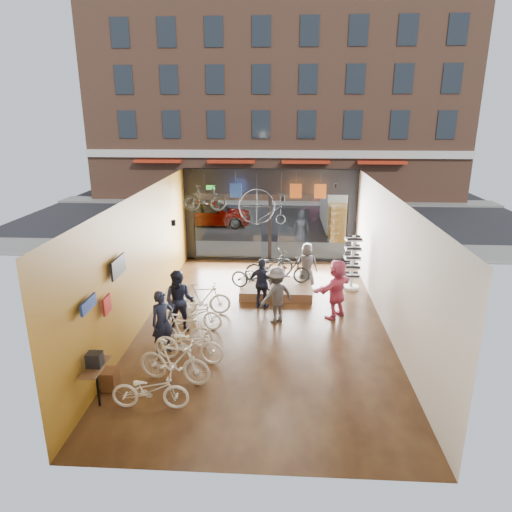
# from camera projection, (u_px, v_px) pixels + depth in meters

# --- Properties ---
(ground_plane) EXTENTS (7.00, 12.00, 0.04)m
(ground_plane) POSITION_uv_depth(u_px,v_px,m) (264.00, 322.00, 13.51)
(ground_plane) COLOR black
(ground_plane) RESTS_ON ground
(ceiling) EXTENTS (7.00, 12.00, 0.04)m
(ceiling) POSITION_uv_depth(u_px,v_px,m) (264.00, 193.00, 12.36)
(ceiling) COLOR black
(ceiling) RESTS_ON ground
(wall_left) EXTENTS (0.04, 12.00, 3.80)m
(wall_left) POSITION_uv_depth(u_px,v_px,m) (142.00, 258.00, 13.13)
(wall_left) COLOR #AA7F21
(wall_left) RESTS_ON ground
(wall_right) EXTENTS (0.04, 12.00, 3.80)m
(wall_right) POSITION_uv_depth(u_px,v_px,m) (390.00, 263.00, 12.74)
(wall_right) COLOR beige
(wall_right) RESTS_ON ground
(wall_back) EXTENTS (7.00, 0.04, 3.80)m
(wall_back) POSITION_uv_depth(u_px,v_px,m) (248.00, 378.00, 7.20)
(wall_back) COLOR beige
(wall_back) RESTS_ON ground
(storefront) EXTENTS (7.00, 0.26, 3.80)m
(storefront) POSITION_uv_depth(u_px,v_px,m) (270.00, 216.00, 18.65)
(storefront) COLOR black
(storefront) RESTS_ON ground
(exit_sign) EXTENTS (0.35, 0.06, 0.18)m
(exit_sign) POSITION_uv_depth(u_px,v_px,m) (211.00, 187.00, 18.33)
(exit_sign) COLOR #198C26
(exit_sign) RESTS_ON storefront
(street_road) EXTENTS (30.00, 18.00, 0.02)m
(street_road) POSITION_uv_depth(u_px,v_px,m) (274.00, 215.00, 27.79)
(street_road) COLOR black
(street_road) RESTS_ON ground
(sidewalk_near) EXTENTS (30.00, 2.40, 0.12)m
(sidewalk_near) POSITION_uv_depth(u_px,v_px,m) (270.00, 250.00, 20.34)
(sidewalk_near) COLOR slate
(sidewalk_near) RESTS_ON ground
(sidewalk_far) EXTENTS (30.00, 2.00, 0.12)m
(sidewalk_far) POSITION_uv_depth(u_px,v_px,m) (275.00, 202.00, 31.58)
(sidewalk_far) COLOR slate
(sidewalk_far) RESTS_ON ground
(opposite_building) EXTENTS (26.00, 5.00, 14.00)m
(opposite_building) POSITION_uv_depth(u_px,v_px,m) (277.00, 97.00, 31.89)
(opposite_building) COLOR brown
(opposite_building) RESTS_ON ground
(street_car) EXTENTS (4.30, 1.73, 1.47)m
(street_car) POSITION_uv_depth(u_px,v_px,m) (211.00, 212.00, 24.90)
(street_car) COLOR gray
(street_car) RESTS_ON street_road
(box_truck) EXTENTS (2.14, 6.42, 2.53)m
(box_truck) POSITION_uv_depth(u_px,v_px,m) (346.00, 208.00, 23.39)
(box_truck) COLOR silver
(box_truck) RESTS_ON street_road
(floor_bike_0) EXTENTS (1.63, 0.60, 0.85)m
(floor_bike_0) POSITION_uv_depth(u_px,v_px,m) (150.00, 390.00, 9.44)
(floor_bike_0) COLOR silver
(floor_bike_0) RESTS_ON ground_plane
(floor_bike_1) EXTENTS (1.82, 0.87, 1.05)m
(floor_bike_1) POSITION_uv_depth(u_px,v_px,m) (174.00, 361.00, 10.33)
(floor_bike_1) COLOR silver
(floor_bike_1) RESTS_ON ground_plane
(floor_bike_2) EXTENTS (1.89, 0.94, 0.95)m
(floor_bike_2) POSITION_uv_depth(u_px,v_px,m) (189.00, 344.00, 11.22)
(floor_bike_2) COLOR silver
(floor_bike_2) RESTS_ON ground_plane
(floor_bike_3) EXTENTS (1.58, 0.51, 0.94)m
(floor_bike_3) POSITION_uv_depth(u_px,v_px,m) (184.00, 331.00, 11.91)
(floor_bike_3) COLOR silver
(floor_bike_3) RESTS_ON ground_plane
(floor_bike_4) EXTENTS (1.75, 0.93, 0.88)m
(floor_bike_4) POSITION_uv_depth(u_px,v_px,m) (194.00, 314.00, 13.00)
(floor_bike_4) COLOR silver
(floor_bike_4) RESTS_ON ground_plane
(floor_bike_5) EXTENTS (1.73, 0.70, 1.01)m
(floor_bike_5) POSITION_uv_depth(u_px,v_px,m) (203.00, 299.00, 13.85)
(floor_bike_5) COLOR silver
(floor_bike_5) RESTS_ON ground_plane
(display_platform) EXTENTS (2.40, 1.80, 0.30)m
(display_platform) POSITION_uv_depth(u_px,v_px,m) (276.00, 288.00, 15.65)
(display_platform) COLOR brown
(display_platform) RESTS_ON ground_plane
(display_bike_left) EXTENTS (1.80, 1.06, 0.89)m
(display_bike_left) POSITION_uv_depth(u_px,v_px,m) (255.00, 277.00, 15.05)
(display_bike_left) COLOR black
(display_bike_left) RESTS_ON display_platform
(display_bike_mid) EXTENTS (1.56, 0.61, 0.91)m
(display_bike_mid) POSITION_uv_depth(u_px,v_px,m) (288.00, 271.00, 15.56)
(display_bike_mid) COLOR black
(display_bike_mid) RESTS_ON display_platform
(display_bike_right) EXTENTS (1.96, 1.44, 0.98)m
(display_bike_right) POSITION_uv_depth(u_px,v_px,m) (269.00, 265.00, 16.07)
(display_bike_right) COLOR black
(display_bike_right) RESTS_ON display_platform
(customer_0) EXTENTS (0.73, 0.70, 1.67)m
(customer_0) POSITION_uv_depth(u_px,v_px,m) (163.00, 322.00, 11.54)
(customer_0) COLOR #161C33
(customer_0) RESTS_ON ground_plane
(customer_1) EXTENTS (0.92, 0.74, 1.79)m
(customer_1) POSITION_uv_depth(u_px,v_px,m) (180.00, 302.00, 12.68)
(customer_1) COLOR #161C33
(customer_1) RESTS_ON ground_plane
(customer_2) EXTENTS (1.03, 0.72, 1.63)m
(customer_2) POSITION_uv_depth(u_px,v_px,m) (262.00, 284.00, 14.21)
(customer_2) COLOR #161C33
(customer_2) RESTS_ON ground_plane
(customer_3) EXTENTS (1.26, 1.17, 1.70)m
(customer_3) POSITION_uv_depth(u_px,v_px,m) (276.00, 295.00, 13.24)
(customer_3) COLOR #3F3F44
(customer_3) RESTS_ON ground_plane
(customer_4) EXTENTS (0.80, 0.56, 1.56)m
(customer_4) POSITION_uv_depth(u_px,v_px,m) (307.00, 265.00, 16.10)
(customer_4) COLOR #3F3F44
(customer_4) RESTS_ON ground_plane
(customer_5) EXTENTS (1.52, 1.61, 1.81)m
(customer_5) POSITION_uv_depth(u_px,v_px,m) (336.00, 289.00, 13.58)
(customer_5) COLOR #CC4C72
(customer_5) RESTS_ON ground_plane
(sunglasses_rack) EXTENTS (0.57, 0.47, 1.92)m
(sunglasses_rack) POSITION_uv_depth(u_px,v_px,m) (352.00, 263.00, 15.77)
(sunglasses_rack) COLOR white
(sunglasses_rack) RESTS_ON ground_plane
(wall_merch) EXTENTS (0.40, 2.40, 2.60)m
(wall_merch) POSITION_uv_depth(u_px,v_px,m) (103.00, 333.00, 9.97)
(wall_merch) COLOR navy
(wall_merch) RESTS_ON wall_left
(penny_farthing) EXTENTS (1.72, 0.06, 1.37)m
(penny_farthing) POSITION_uv_depth(u_px,v_px,m) (264.00, 208.00, 17.14)
(penny_farthing) COLOR black
(penny_farthing) RESTS_ON ceiling
(hung_bike) EXTENTS (1.60, 0.54, 0.95)m
(hung_bike) POSITION_uv_depth(u_px,v_px,m) (205.00, 198.00, 16.76)
(hung_bike) COLOR black
(hung_bike) RESTS_ON ceiling
(jersey_left) EXTENTS (0.45, 0.03, 0.55)m
(jersey_left) POSITION_uv_depth(u_px,v_px,m) (236.00, 190.00, 17.62)
(jersey_left) COLOR #1E3F99
(jersey_left) RESTS_ON ceiling
(jersey_mid) EXTENTS (0.45, 0.03, 0.55)m
(jersey_mid) POSITION_uv_depth(u_px,v_px,m) (296.00, 191.00, 17.49)
(jersey_mid) COLOR #CC5919
(jersey_mid) RESTS_ON ceiling
(jersey_right) EXTENTS (0.45, 0.03, 0.55)m
(jersey_right) POSITION_uv_depth(u_px,v_px,m) (320.00, 191.00, 17.44)
(jersey_right) COLOR #CC5919
(jersey_right) RESTS_ON ceiling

